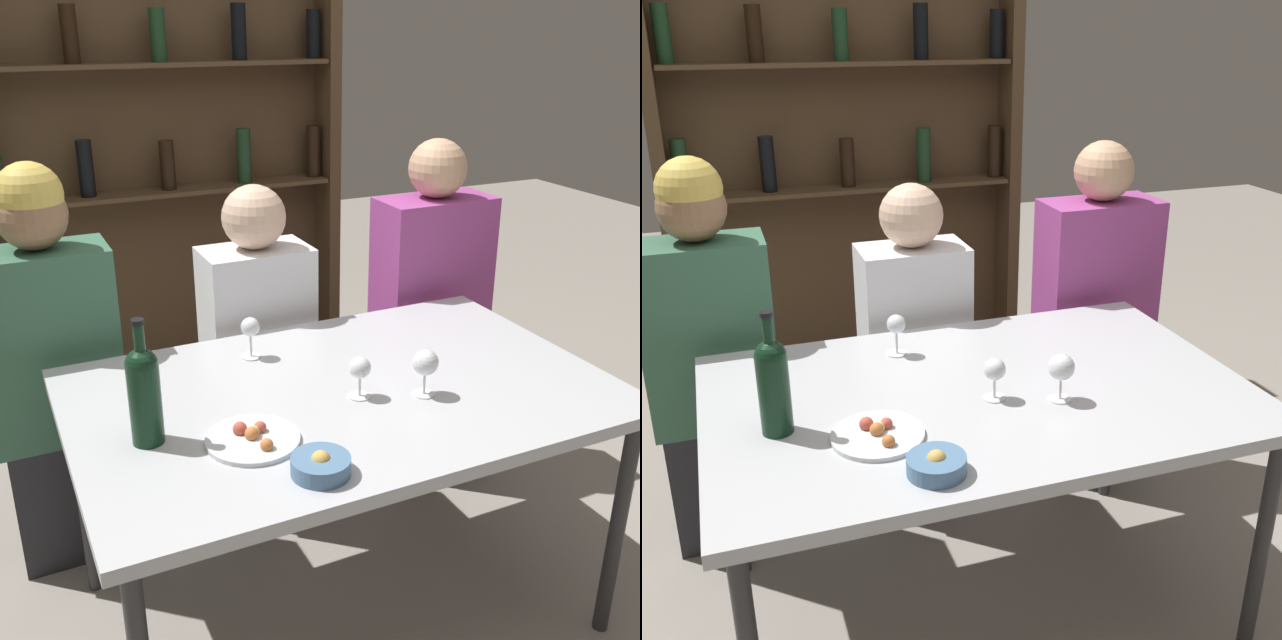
% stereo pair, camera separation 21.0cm
% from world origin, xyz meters
% --- Properties ---
extents(ground_plane, '(10.00, 10.00, 0.00)m').
position_xyz_m(ground_plane, '(0.00, 0.00, 0.00)').
color(ground_plane, gray).
extents(dining_table, '(1.46, 0.94, 0.76)m').
position_xyz_m(dining_table, '(0.00, 0.00, 0.70)').
color(dining_table, '#B7BABF').
rests_on(dining_table, ground_plane).
extents(wine_rack_wall, '(1.69, 0.21, 2.32)m').
position_xyz_m(wine_rack_wall, '(-0.00, 1.84, 1.20)').
color(wine_rack_wall, '#4C3823').
rests_on(wine_rack_wall, ground_plane).
extents(wine_bottle, '(0.08, 0.08, 0.31)m').
position_xyz_m(wine_bottle, '(-0.54, -0.05, 0.89)').
color(wine_bottle, black).
rests_on(wine_bottle, dining_table).
extents(wine_glass_0, '(0.07, 0.07, 0.13)m').
position_xyz_m(wine_glass_0, '(0.18, -0.13, 0.85)').
color(wine_glass_0, silver).
rests_on(wine_glass_0, dining_table).
extents(wine_glass_1, '(0.06, 0.06, 0.12)m').
position_xyz_m(wine_glass_1, '(0.02, -0.06, 0.84)').
color(wine_glass_1, silver).
rests_on(wine_glass_1, dining_table).
extents(wine_glass_2, '(0.06, 0.06, 0.13)m').
position_xyz_m(wine_glass_2, '(-0.15, 0.30, 0.85)').
color(wine_glass_2, silver).
rests_on(wine_glass_2, dining_table).
extents(food_plate_0, '(0.23, 0.23, 0.04)m').
position_xyz_m(food_plate_0, '(-0.32, -0.16, 0.77)').
color(food_plate_0, silver).
rests_on(food_plate_0, dining_table).
extents(snack_bowl, '(0.14, 0.14, 0.06)m').
position_xyz_m(snack_bowl, '(-0.23, -0.35, 0.78)').
color(snack_bowl, '#4C7299').
rests_on(snack_bowl, dining_table).
extents(seated_person_left, '(0.40, 0.22, 1.32)m').
position_xyz_m(seated_person_left, '(-0.68, 0.64, 0.65)').
color(seated_person_left, '#26262B').
rests_on(seated_person_left, ground_plane).
extents(seated_person_center, '(0.37, 0.22, 1.20)m').
position_xyz_m(seated_person_center, '(-0.01, 0.64, 0.57)').
color(seated_person_center, '#26262B').
rests_on(seated_person_center, ground_plane).
extents(seated_person_right, '(0.43, 0.22, 1.30)m').
position_xyz_m(seated_person_right, '(0.70, 0.64, 0.62)').
color(seated_person_right, '#26262B').
rests_on(seated_person_right, ground_plane).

